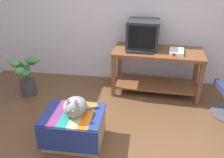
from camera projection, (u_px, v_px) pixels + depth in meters
name	position (u px, v px, depth m)	size (l,w,h in m)	color
back_wall	(127.00, 4.00, 3.87)	(8.00, 0.10, 2.60)	silver
desk	(157.00, 64.00, 3.77)	(1.38, 0.69, 0.70)	brown
tv_monitor	(143.00, 34.00, 3.70)	(0.50, 0.45, 0.43)	#28282B
keyboard	(140.00, 52.00, 3.59)	(0.40, 0.15, 0.02)	black
book	(177.00, 51.00, 3.57)	(0.20, 0.28, 0.04)	white
ottoman_with_blanket	(74.00, 128.00, 2.82)	(0.68, 0.54, 0.39)	tan
cat	(75.00, 107.00, 2.66)	(0.37, 0.36, 0.27)	gray
potted_plant	(26.00, 76.00, 3.76)	(0.42, 0.37, 0.62)	#3D3D42
stapler	(174.00, 53.00, 3.50)	(0.04, 0.11, 0.04)	#A31E1E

